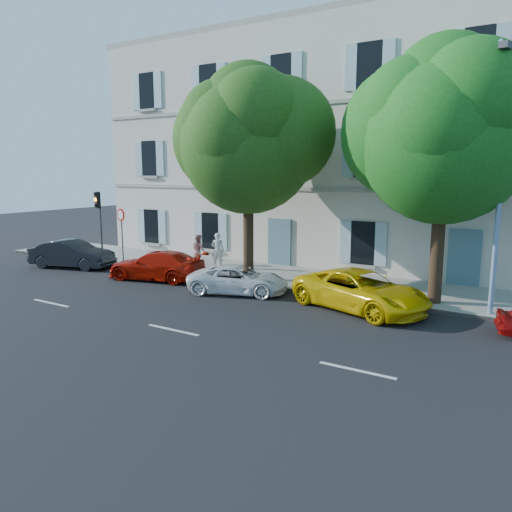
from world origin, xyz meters
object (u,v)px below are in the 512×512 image
Objects in this scene: car_yellow_supercar at (361,291)px; tree_right at (444,141)px; tree_left at (248,146)px; road_sign at (121,224)px; traffic_light at (99,211)px; car_white_coupe at (238,280)px; street_lamp at (501,169)px; pedestrian_a at (218,250)px; car_dark_sedan at (72,254)px; car_red_coupe at (157,265)px; pedestrian_b at (199,250)px.

car_yellow_supercar is 5.93m from tree_right.
tree_left is 3.18× the size of road_sign.
car_white_coupe is at bearing -9.67° from traffic_light.
street_lamp is (4.05, 1.23, 4.24)m from car_yellow_supercar.
road_sign is 1.62× the size of pedestrian_a.
road_sign is at bearing 101.48° from car_yellow_supercar.
road_sign is (-13.56, 1.56, 1.48)m from car_yellow_supercar.
car_red_coupe is at bearing -104.43° from car_dark_sedan.
car_white_coupe is 2.31× the size of pedestrian_a.
road_sign is at bearing -125.12° from car_red_coupe.
pedestrian_a is (-2.71, 1.39, -4.89)m from tree_left.
pedestrian_b is (-9.46, 2.77, 0.26)m from car_yellow_supercar.
car_dark_sedan is 1.07× the size of car_white_coupe.
car_dark_sedan is at bearing -175.44° from street_lamp.
road_sign is 5.41m from pedestrian_a.
car_red_coupe is (5.60, 0.20, -0.05)m from car_dark_sedan.
pedestrian_a is at bearing 148.17° from car_red_coupe.
pedestrian_b is (5.63, 1.32, -1.82)m from traffic_light.
tree_right is at bearing -30.48° from car_yellow_supercar.
tree_left is at bearing 128.52° from pedestrian_a.
street_lamp is at bearing -100.27° from car_white_coupe.
traffic_light is (-5.49, 1.55, 2.13)m from car_red_coupe.
car_dark_sedan is 2.89m from road_sign.
tree_left is at bearing 92.23° from car_yellow_supercar.
tree_right is (7.16, 2.15, 5.35)m from car_white_coupe.
road_sign is 4.44m from pedestrian_b.
car_red_coupe is 2.61× the size of pedestrian_a.
tree_right reaches higher than street_lamp.
traffic_light reaches higher than car_yellow_supercar.
tree_right is at bearing 1.45° from traffic_light.
road_sign is at bearing 4.45° from traffic_light.
street_lamp is (9.84, -0.41, -0.97)m from tree_left.
traffic_light is (-9.32, -0.20, -3.12)m from tree_left.
street_lamp is (1.93, -0.65, -0.97)m from tree_right.
tree_right reaches higher than road_sign.
car_red_coupe is 6.73m from tree_left.
traffic_light is at bearing -19.94° from car_dark_sedan.
tree_left is at bearing 1.66° from car_white_coupe.
street_lamp reaches higher than road_sign.
street_lamp is (19.15, -0.21, 2.15)m from traffic_light.
car_yellow_supercar is 0.56× the size of tree_right.
pedestrian_a is at bearing -80.04° from car_dark_sedan.
pedestrian_b is at bearing -9.29° from pedestrian_a.
road_sign is at bearing -179.43° from tree_left.
tree_left is at bearing -94.77° from car_dark_sedan.
car_red_coupe is at bearing -22.93° from road_sign.
car_yellow_supercar is 9.02m from pedestrian_a.
pedestrian_a is (6.61, 1.59, -1.77)m from traffic_light.
tree_left is 7.91m from tree_right.
pedestrian_a is (-12.54, 1.80, -3.92)m from street_lamp.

